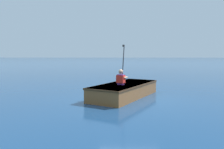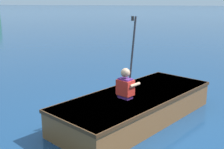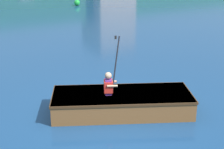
# 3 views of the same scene
# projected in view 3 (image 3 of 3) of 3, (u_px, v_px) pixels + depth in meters

# --- Properties ---
(ground_plane) EXTENTS (300.00, 300.00, 0.00)m
(ground_plane) POSITION_uv_depth(u_px,v_px,m) (113.00, 118.00, 8.46)
(ground_plane) COLOR navy
(rowboat_foreground) EXTENTS (3.74, 2.77, 0.52)m
(rowboat_foreground) POSITION_uv_depth(u_px,v_px,m) (124.00, 102.00, 8.69)
(rowboat_foreground) COLOR brown
(rowboat_foreground) RESTS_ON ground
(person_paddler) EXTENTS (0.43, 0.43, 1.49)m
(person_paddler) POSITION_uv_depth(u_px,v_px,m) (109.00, 84.00, 8.50)
(person_paddler) COLOR #592672
(person_paddler) RESTS_ON rowboat_foreground
(channel_buoy) EXTENTS (0.44, 0.44, 0.72)m
(channel_buoy) POSITION_uv_depth(u_px,v_px,m) (77.00, 3.00, 25.80)
(channel_buoy) COLOR green
(channel_buoy) RESTS_ON ground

